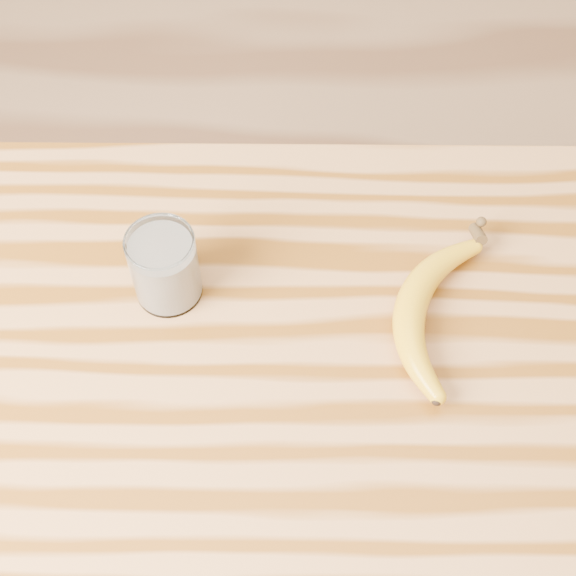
{
  "coord_description": "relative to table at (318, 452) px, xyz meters",
  "views": [
    {
      "loc": [
        -0.03,
        -0.38,
        1.72
      ],
      "look_at": [
        -0.04,
        0.14,
        0.93
      ],
      "focal_mm": 50.0,
      "sensor_mm": 36.0,
      "label": 1
    }
  ],
  "objects": [
    {
      "name": "table",
      "position": [
        0.0,
        0.0,
        0.0
      ],
      "size": [
        1.2,
        0.8,
        0.9
      ],
      "color": "#B37942",
      "rests_on": "ground"
    },
    {
      "name": "room",
      "position": [
        0.0,
        0.0,
        0.58
      ],
      "size": [
        4.04,
        4.04,
        2.7
      ],
      "color": "#9C754F",
      "rests_on": "ground"
    },
    {
      "name": "banana",
      "position": [
        0.11,
        0.13,
        0.15
      ],
      "size": [
        0.21,
        0.34,
        0.04
      ],
      "primitive_type": null,
      "rotation": [
        0.0,
        0.0,
        -0.31
      ],
      "color": "gold",
      "rests_on": "table"
    },
    {
      "name": "smoothie_glass",
      "position": [
        -0.18,
        0.16,
        0.18
      ],
      "size": [
        0.08,
        0.08,
        0.1
      ],
      "color": "white",
      "rests_on": "table"
    }
  ]
}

